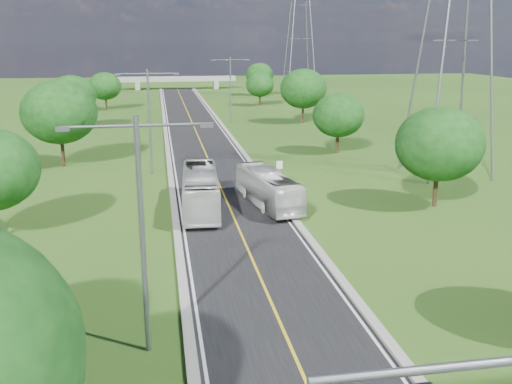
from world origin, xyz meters
The scene contains 21 objects.
ground centered at (0.00, 60.00, 0.00)m, with size 260.00×260.00×0.00m, color #254B15.
road centered at (0.00, 66.00, 0.03)m, with size 8.00×150.00×0.06m, color black.
curb_left centered at (-4.25, 66.00, 0.11)m, with size 0.50×150.00×0.22m, color gray.
curb_right centered at (4.25, 66.00, 0.11)m, with size 0.50×150.00×0.22m, color gray.
speed_limit_sign centered at (5.20, 37.98, 1.60)m, with size 0.55×0.09×2.40m.
overpass centered at (0.00, 140.00, 2.41)m, with size 30.00×3.00×3.20m.
streetlight_near_left centered at (-6.00, 12.00, 5.94)m, with size 5.90×0.25×10.00m.
streetlight_mid_left centered at (-6.00, 45.00, 5.94)m, with size 5.90×0.25×10.00m.
streetlight_far_right centered at (6.00, 78.00, 5.94)m, with size 5.90×0.25×10.00m.
power_tower_near centered at (22.00, 40.00, 14.01)m, with size 9.00×6.40×28.00m.
power_tower_far centered at (26.00, 115.00, 14.01)m, with size 9.00×6.40×28.00m.
tree_lc centered at (-15.00, 50.00, 5.58)m, with size 7.56×7.56×8.79m.
tree_ld centered at (-17.00, 74.00, 4.95)m, with size 6.72×6.72×7.82m.
tree_le centered at (-14.50, 98.00, 4.33)m, with size 5.88×5.88×6.84m.
tree_rb centered at (16.00, 30.00, 4.95)m, with size 6.72×6.72×7.82m.
tree_rc centered at (15.00, 52.00, 4.33)m, with size 5.88×5.88×6.84m.
tree_rd centered at (17.00, 76.00, 5.27)m, with size 7.14×7.14×8.30m.
tree_re centered at (14.50, 100.00, 4.02)m, with size 5.46×5.46×6.35m.
tree_rf centered at (18.00, 120.00, 4.64)m, with size 6.30×6.30×7.33m.
bus_outbound centered at (3.08, 32.24, 1.44)m, with size 2.31×9.89×2.76m, color silver.
bus_inbound centered at (-2.23, 32.09, 1.61)m, with size 2.61×11.14×3.10m, color silver.
Camera 1 is at (-5.15, -10.08, 12.84)m, focal length 40.00 mm.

